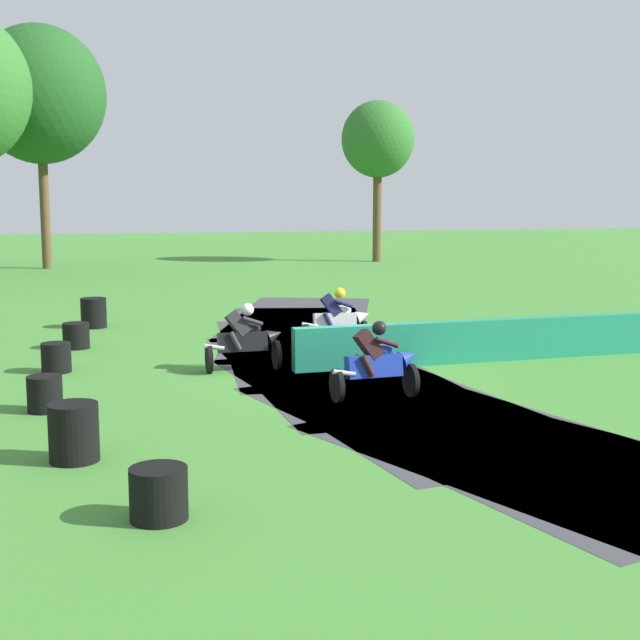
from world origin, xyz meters
TOP-DOWN VIEW (x-y plane):
  - ground_plane at (0.00, 0.00)m, footprint 120.00×120.00m
  - track_asphalt at (0.68, 0.05)m, footprint 7.91×24.96m
  - safety_barrier at (5.79, 0.42)m, footprint 13.13×1.25m
  - motorcycle_lead_white at (0.81, 2.71)m, footprint 1.70×0.77m
  - motorcycle_chase_black at (-1.67, 0.36)m, footprint 1.68×0.81m
  - motorcycle_trailing_blue at (0.28, -2.62)m, footprint 1.68×0.85m
  - tire_stack_near at (-4.94, 6.85)m, footprint 0.68×0.68m
  - tire_stack_mid_a at (-5.22, 3.69)m, footprint 0.61×0.61m
  - tire_stack_mid_b at (-5.46, 0.96)m, footprint 0.60×0.60m
  - tire_stack_far at (-5.39, -2.34)m, footprint 0.58×0.58m
  - tire_stack_extra_a at (-4.75, -5.28)m, footprint 0.68×0.68m
  - tire_stack_extra_b at (-3.70, -7.72)m, footprint 0.66×0.66m
  - tree_far_left at (-7.76, 25.98)m, footprint 5.99×5.99m
  - tree_far_right at (8.53, 26.74)m, footprint 3.69×3.69m

SIDE VIEW (x-z plane):
  - ground_plane at x=0.00m, z-range 0.00..0.00m
  - track_asphalt at x=0.68m, z-range 0.00..0.01m
  - tire_stack_mid_b at x=-5.46m, z-range 0.00..0.60m
  - tire_stack_far at x=-5.39m, z-range 0.00..0.60m
  - tire_stack_extra_b at x=-3.70m, z-range 0.00..0.60m
  - tire_stack_mid_a at x=-5.22m, z-range 0.00..0.60m
  - tire_stack_near at x=-4.94m, z-range 0.00..0.80m
  - tire_stack_extra_a at x=-4.75m, z-range 0.00..0.80m
  - safety_barrier at x=5.79m, z-range 0.00..0.90m
  - motorcycle_chase_black at x=-1.67m, z-range -0.06..1.36m
  - motorcycle_trailing_blue at x=0.28m, z-range -0.05..1.37m
  - motorcycle_lead_white at x=0.81m, z-range -0.05..1.37m
  - tree_far_right at x=8.53m, z-range 2.07..10.22m
  - tree_far_left at x=-7.76m, z-range 2.40..13.53m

